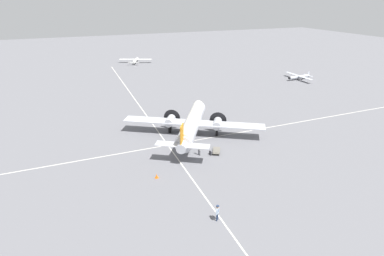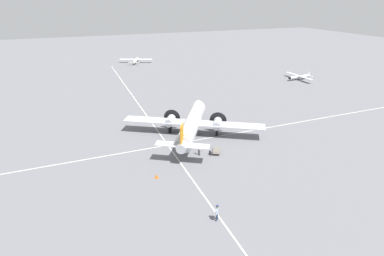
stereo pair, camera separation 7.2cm
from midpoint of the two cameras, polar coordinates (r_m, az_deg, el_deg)
The scene contains 11 objects.
ground_plane at distance 48.59m, azimuth 0.04°, elevation -1.72°, with size 300.00×300.00×0.00m, color slate.
apron_line_eastwest at distance 47.26m, azimuth -5.08°, elevation -2.58°, with size 120.00×0.16×0.01m.
apron_line_northsouth at distance 47.47m, azimuth 0.64°, elevation -2.36°, with size 0.16×120.00×0.01m.
airliner_main at distance 47.95m, azimuth 0.12°, elevation 1.13°, with size 17.41×21.02×5.57m.
crew_foreground at distance 31.22m, azimuth 4.87°, elevation -15.51°, with size 0.43×0.49×1.81m.
passenger_boarding at distance 42.70m, azimuth 1.41°, elevation -3.90°, with size 0.56×0.33×1.75m.
suitcase_near_door at distance 43.18m, azimuth 3.54°, elevation -4.78°, with size 0.52×0.16×0.62m.
baggage_cart at distance 43.92m, azimuth 4.71°, elevation -4.32°, with size 2.48×2.00×0.56m.
light_aircraft_distant at distance 107.67m, azimuth -10.62°, elevation 12.56°, with size 8.36×10.81×2.13m.
light_aircraft_taxiing at distance 88.31m, azimuth 19.72°, elevation 9.17°, with size 9.88×7.31×1.91m.
traffic_cone at distance 38.20m, azimuth -6.73°, elevation -9.06°, with size 0.44×0.44×0.58m.
Camera 2 is at (40.81, -16.23, 20.79)m, focal length 28.00 mm.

